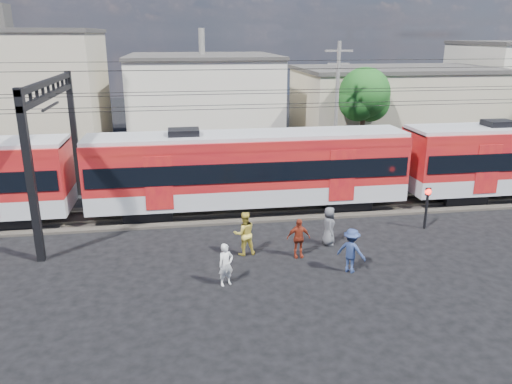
# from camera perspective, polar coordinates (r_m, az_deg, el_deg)

# --- Properties ---
(ground) EXTENTS (120.00, 120.00, 0.00)m
(ground) POSITION_cam_1_polar(r_m,az_deg,el_deg) (19.05, 4.88, -10.26)
(ground) COLOR black
(ground) RESTS_ON ground
(track_bed) EXTENTS (70.00, 3.40, 0.12)m
(track_bed) POSITION_cam_1_polar(r_m,az_deg,el_deg) (26.22, 0.81, -2.08)
(track_bed) COLOR #2D2823
(track_bed) RESTS_ON ground
(rail_near) EXTENTS (70.00, 0.12, 0.12)m
(rail_near) POSITION_cam_1_polar(r_m,az_deg,el_deg) (25.49, 1.09, -2.39)
(rail_near) COLOR #59544C
(rail_near) RESTS_ON track_bed
(rail_far) EXTENTS (70.00, 0.12, 0.12)m
(rail_far) POSITION_cam_1_polar(r_m,az_deg,el_deg) (26.88, 0.55, -1.31)
(rail_far) COLOR #59544C
(rail_far) RESTS_ON track_bed
(commuter_train) EXTENTS (50.30, 3.08, 4.17)m
(commuter_train) POSITION_cam_1_polar(r_m,az_deg,el_deg) (25.45, -0.37, 2.83)
(commuter_train) COLOR black
(commuter_train) RESTS_ON ground
(catenary) EXTENTS (70.00, 9.30, 7.52)m
(catenary) POSITION_cam_1_polar(r_m,az_deg,el_deg) (25.04, -19.25, 8.01)
(catenary) COLOR black
(catenary) RESTS_ON ground
(building_west) EXTENTS (14.28, 10.20, 9.30)m
(building_west) POSITION_cam_1_polar(r_m,az_deg,el_deg) (42.56, -26.77, 10.03)
(building_west) COLOR tan
(building_west) RESTS_ON ground
(building_midwest) EXTENTS (12.24, 12.24, 7.30)m
(building_midwest) POSITION_cam_1_polar(r_m,az_deg,el_deg) (43.71, -6.03, 10.60)
(building_midwest) COLOR beige
(building_midwest) RESTS_ON ground
(building_mideast) EXTENTS (16.32, 10.20, 6.30)m
(building_mideast) POSITION_cam_1_polar(r_m,az_deg,el_deg) (44.61, 15.51, 9.56)
(building_mideast) COLOR tan
(building_mideast) RESTS_ON ground
(utility_pole_mid) EXTENTS (1.80, 0.24, 8.50)m
(utility_pole_mid) POSITION_cam_1_polar(r_m,az_deg,el_deg) (33.23, 9.19, 9.83)
(utility_pole_mid) COLOR slate
(utility_pole_mid) RESTS_ON ground
(tree_near) EXTENTS (3.82, 3.64, 6.72)m
(tree_near) POSITION_cam_1_polar(r_m,az_deg,el_deg) (37.17, 12.50, 10.64)
(tree_near) COLOR #382619
(tree_near) RESTS_ON ground
(pedestrian_a) EXTENTS (0.69, 0.58, 1.62)m
(pedestrian_a) POSITION_cam_1_polar(r_m,az_deg,el_deg) (18.52, -3.46, -8.29)
(pedestrian_a) COLOR silver
(pedestrian_a) RESTS_ON ground
(pedestrian_b) EXTENTS (1.01, 0.83, 1.90)m
(pedestrian_b) POSITION_cam_1_polar(r_m,az_deg,el_deg) (20.88, -1.34, -4.75)
(pedestrian_b) COLOR gold
(pedestrian_b) RESTS_ON ground
(pedestrian_c) EXTENTS (1.30, 1.25, 1.78)m
(pedestrian_c) POSITION_cam_1_polar(r_m,az_deg,el_deg) (19.76, 10.83, -6.60)
(pedestrian_c) COLOR navy
(pedestrian_c) RESTS_ON ground
(pedestrian_d) EXTENTS (1.01, 0.45, 1.69)m
(pedestrian_d) POSITION_cam_1_polar(r_m,az_deg,el_deg) (20.75, 4.86, -5.26)
(pedestrian_d) COLOR maroon
(pedestrian_d) RESTS_ON ground
(pedestrian_e) EXTENTS (0.68, 0.92, 1.73)m
(pedestrian_e) POSITION_cam_1_polar(r_m,az_deg,el_deg) (22.11, 8.33, -3.86)
(pedestrian_e) COLOR #4D4D52
(pedestrian_e) RESTS_ON ground
(crossing_signal) EXTENTS (0.30, 0.30, 2.04)m
(crossing_signal) POSITION_cam_1_polar(r_m,az_deg,el_deg) (24.80, 18.98, -0.93)
(crossing_signal) COLOR black
(crossing_signal) RESTS_ON ground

